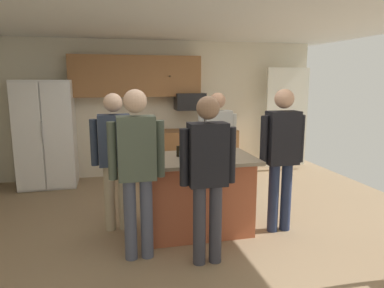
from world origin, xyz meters
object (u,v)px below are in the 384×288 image
at_px(person_guest_right, 208,170).
at_px(glass_dark_ale, 153,149).
at_px(person_guest_by_door, 282,150).
at_px(person_guest_left, 217,143).
at_px(person_host_foreground, 137,163).
at_px(glass_pilsner, 179,151).
at_px(glass_short_whisky, 162,154).
at_px(mug_ceramic_white, 183,156).
at_px(microwave_over_range, 190,101).
at_px(kitchen_island, 198,194).
at_px(serving_tray, 212,154).
at_px(person_elder_center, 115,153).
at_px(glass_stout_tall, 206,155).
at_px(refrigerator, 46,134).

relative_size(person_guest_right, glass_dark_ale, 11.61).
bearing_deg(person_guest_by_door, glass_dark_ale, -4.38).
relative_size(person_guest_left, person_guest_right, 0.98).
bearing_deg(person_host_foreground, glass_pilsner, 13.18).
relative_size(glass_short_whisky, glass_dark_ale, 0.94).
bearing_deg(mug_ceramic_white, microwave_over_range, 75.38).
bearing_deg(kitchen_island, person_guest_right, -97.07).
distance_m(person_guest_right, glass_pilsner, 0.88).
xyz_separation_m(person_guest_right, glass_pilsner, (-0.12, 0.87, 0.01)).
distance_m(kitchen_island, serving_tray, 0.52).
xyz_separation_m(glass_dark_ale, serving_tray, (0.71, -0.21, -0.05)).
relative_size(person_elder_center, glass_pilsner, 13.33).
xyz_separation_m(microwave_over_range, person_host_foreground, (-1.27, -3.10, -0.41)).
bearing_deg(glass_dark_ale, glass_short_whisky, -78.01).
relative_size(glass_pilsner, glass_dark_ale, 0.87).
bearing_deg(glass_stout_tall, person_guest_left, 65.16).
distance_m(person_guest_by_door, mug_ceramic_white, 1.20).
height_order(microwave_over_range, mug_ceramic_white, microwave_over_range).
xyz_separation_m(kitchen_island, serving_tray, (0.19, 0.04, 0.49)).
distance_m(person_elder_center, mug_ceramic_white, 0.87).
bearing_deg(serving_tray, person_host_foreground, -149.53).
xyz_separation_m(person_elder_center, person_guest_right, (0.88, -1.06, 0.00)).
height_order(person_guest_by_door, mug_ceramic_white, person_guest_by_door).
bearing_deg(serving_tray, glass_pilsner, 173.62).
relative_size(person_guest_by_door, glass_dark_ale, 11.93).
xyz_separation_m(refrigerator, serving_tray, (2.29, -2.41, 0.03)).
relative_size(glass_pilsner, serving_tray, 0.29).
xyz_separation_m(refrigerator, person_guest_left, (2.57, -1.74, 0.05)).
height_order(microwave_over_range, serving_tray, microwave_over_range).
bearing_deg(refrigerator, person_elder_center, -62.66).
bearing_deg(mug_ceramic_white, serving_tray, 23.46).
height_order(kitchen_island, person_guest_by_door, person_guest_by_door).
height_order(microwave_over_range, person_guest_right, person_guest_right).
height_order(person_guest_right, glass_dark_ale, person_guest_right).
height_order(refrigerator, mug_ceramic_white, refrigerator).
bearing_deg(serving_tray, microwave_over_range, 83.10).
relative_size(glass_stout_tall, serving_tray, 0.29).
bearing_deg(glass_short_whisky, kitchen_island, 7.90).
height_order(glass_pilsner, serving_tray, glass_pilsner).
height_order(person_elder_center, person_guest_right, person_guest_right).
relative_size(person_guest_right, mug_ceramic_white, 13.13).
relative_size(person_elder_center, person_host_foreground, 0.96).
bearing_deg(glass_pilsner, mug_ceramic_white, -88.15).
bearing_deg(person_guest_left, glass_pilsner, -13.96).
relative_size(person_guest_right, serving_tray, 3.90).
xyz_separation_m(kitchen_island, person_host_foreground, (-0.77, -0.53, 0.56)).
bearing_deg(person_host_foreground, glass_short_whisky, 20.83).
relative_size(refrigerator, person_guest_by_door, 1.06).
distance_m(person_elder_center, glass_stout_tall, 1.13).
bearing_deg(mug_ceramic_white, person_guest_by_door, -4.70).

